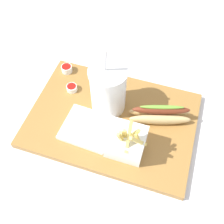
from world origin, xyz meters
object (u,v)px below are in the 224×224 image
(fries_basket, at_px, (126,142))
(ketchup_cup_1, at_px, (67,69))
(napkin_stack, at_px, (88,128))
(ketchup_cup_2, at_px, (72,88))
(soda_cup, at_px, (108,90))
(hot_dog_1, at_px, (160,114))

(fries_basket, distance_m, ketchup_cup_1, 0.33)
(napkin_stack, bearing_deg, fries_basket, 166.81)
(fries_basket, height_order, ketchup_cup_2, fries_basket)
(soda_cup, xyz_separation_m, ketchup_cup_2, (0.12, -0.02, -0.07))
(ketchup_cup_2, bearing_deg, soda_cup, 169.85)
(ketchup_cup_2, relative_size, napkin_stack, 0.24)
(fries_basket, distance_m, napkin_stack, 0.12)
(hot_dog_1, relative_size, ketchup_cup_1, 5.21)
(fries_basket, relative_size, hot_dog_1, 0.85)
(fries_basket, relative_size, ketchup_cup_2, 4.72)
(ketchup_cup_2, bearing_deg, hot_dog_1, 175.27)
(ketchup_cup_1, xyz_separation_m, napkin_stack, (-0.14, 0.18, -0.01))
(hot_dog_1, bearing_deg, napkin_stack, 27.33)
(hot_dog_1, distance_m, napkin_stack, 0.20)
(napkin_stack, bearing_deg, ketchup_cup_2, -50.56)
(napkin_stack, bearing_deg, ketchup_cup_1, -52.36)
(soda_cup, relative_size, ketchup_cup_1, 6.39)
(fries_basket, bearing_deg, hot_dog_1, -118.00)
(fries_basket, xyz_separation_m, hot_dog_1, (-0.06, -0.12, -0.02))
(soda_cup, distance_m, napkin_stack, 0.12)
(soda_cup, xyz_separation_m, fries_basket, (-0.09, 0.12, -0.03))
(fries_basket, bearing_deg, ketchup_cup_1, -39.19)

